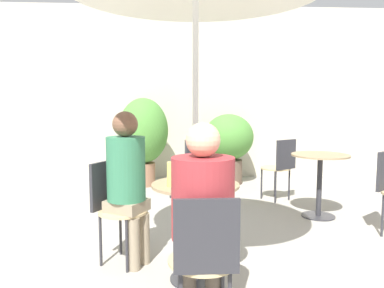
{
  "coord_description": "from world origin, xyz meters",
  "views": [
    {
      "loc": [
        -0.29,
        -2.54,
        1.33
      ],
      "look_at": [
        -0.09,
        0.56,
        0.99
      ],
      "focal_mm": 35.0,
      "sensor_mm": 36.0,
      "label": 1
    }
  ],
  "objects_px": {
    "seated_person_1": "(203,210)",
    "potted_plant_1": "(229,142)",
    "bistro_chair_1": "(205,254)",
    "cafe_table_far": "(320,171)",
    "beer_glass_1": "(171,174)",
    "beer_glass_2": "(219,177)",
    "seated_person_0": "(127,175)",
    "cafe_table_near": "(195,210)",
    "potted_plant_0": "(143,134)",
    "beer_glass_0": "(201,167)",
    "bistro_chair_0": "(114,201)",
    "bistro_chair_2": "(281,164)",
    "bistro_chair_4": "(188,162)"
  },
  "relations": [
    {
      "from": "cafe_table_far",
      "to": "bistro_chair_0",
      "type": "distance_m",
      "value": 2.47
    },
    {
      "from": "cafe_table_near",
      "to": "potted_plant_0",
      "type": "bearing_deg",
      "value": 100.23
    },
    {
      "from": "beer_glass_1",
      "to": "beer_glass_2",
      "type": "distance_m",
      "value": 0.34
    },
    {
      "from": "seated_person_1",
      "to": "beer_glass_0",
      "type": "bearing_deg",
      "value": -94.18
    },
    {
      "from": "bistro_chair_1",
      "to": "beer_glass_1",
      "type": "relative_size",
      "value": 4.79
    },
    {
      "from": "cafe_table_far",
      "to": "bistro_chair_1",
      "type": "height_order",
      "value": "bistro_chair_1"
    },
    {
      "from": "seated_person_1",
      "to": "beer_glass_2",
      "type": "height_order",
      "value": "seated_person_1"
    },
    {
      "from": "cafe_table_far",
      "to": "seated_person_1",
      "type": "distance_m",
      "value": 2.62
    },
    {
      "from": "seated_person_0",
      "to": "beer_glass_0",
      "type": "relative_size",
      "value": 6.93
    },
    {
      "from": "bistro_chair_1",
      "to": "potted_plant_1",
      "type": "distance_m",
      "value": 4.2
    },
    {
      "from": "beer_glass_0",
      "to": "beer_glass_2",
      "type": "xyz_separation_m",
      "value": [
        0.1,
        -0.31,
        -0.02
      ]
    },
    {
      "from": "bistro_chair_0",
      "to": "seated_person_0",
      "type": "distance_m",
      "value": 0.28
    },
    {
      "from": "cafe_table_far",
      "to": "seated_person_0",
      "type": "relative_size",
      "value": 0.58
    },
    {
      "from": "bistro_chair_4",
      "to": "beer_glass_2",
      "type": "relative_size",
      "value": 5.81
    },
    {
      "from": "cafe_table_far",
      "to": "beer_glass_0",
      "type": "xyz_separation_m",
      "value": [
        -1.5,
        -1.29,
        0.29
      ]
    },
    {
      "from": "seated_person_1",
      "to": "potted_plant_1",
      "type": "height_order",
      "value": "seated_person_1"
    },
    {
      "from": "bistro_chair_2",
      "to": "cafe_table_near",
      "type": "bearing_deg",
      "value": 29.31
    },
    {
      "from": "seated_person_0",
      "to": "beer_glass_1",
      "type": "xyz_separation_m",
      "value": [
        0.35,
        -0.39,
        0.07
      ]
    },
    {
      "from": "bistro_chair_0",
      "to": "potted_plant_0",
      "type": "height_order",
      "value": "potted_plant_0"
    },
    {
      "from": "seated_person_1",
      "to": "potted_plant_1",
      "type": "xyz_separation_m",
      "value": [
        0.8,
        3.98,
        -0.03
      ]
    },
    {
      "from": "bistro_chair_2",
      "to": "beer_glass_2",
      "type": "relative_size",
      "value": 5.81
    },
    {
      "from": "seated_person_1",
      "to": "bistro_chair_0",
      "type": "bearing_deg",
      "value": -56.51
    },
    {
      "from": "cafe_table_near",
      "to": "bistro_chair_0",
      "type": "distance_m",
      "value": 0.76
    },
    {
      "from": "cafe_table_near",
      "to": "beer_glass_1",
      "type": "bearing_deg",
      "value": -155.36
    },
    {
      "from": "bistro_chair_1",
      "to": "cafe_table_near",
      "type": "bearing_deg",
      "value": -90.0
    },
    {
      "from": "bistro_chair_0",
      "to": "bistro_chair_2",
      "type": "height_order",
      "value": "same"
    },
    {
      "from": "seated_person_1",
      "to": "potted_plant_1",
      "type": "bearing_deg",
      "value": -101.01
    },
    {
      "from": "beer_glass_1",
      "to": "bistro_chair_1",
      "type": "bearing_deg",
      "value": -75.44
    },
    {
      "from": "seated_person_0",
      "to": "seated_person_1",
      "type": "distance_m",
      "value": 1.06
    },
    {
      "from": "beer_glass_0",
      "to": "potted_plant_1",
      "type": "relative_size",
      "value": 0.16
    },
    {
      "from": "cafe_table_far",
      "to": "bistro_chair_4",
      "type": "height_order",
      "value": "bistro_chair_4"
    },
    {
      "from": "bistro_chair_1",
      "to": "beer_glass_0",
      "type": "relative_size",
      "value": 4.63
    },
    {
      "from": "bistro_chair_1",
      "to": "potted_plant_1",
      "type": "relative_size",
      "value": 0.74
    },
    {
      "from": "bistro_chair_2",
      "to": "seated_person_0",
      "type": "distance_m",
      "value": 2.66
    },
    {
      "from": "cafe_table_near",
      "to": "potted_plant_0",
      "type": "distance_m",
      "value": 3.36
    },
    {
      "from": "seated_person_0",
      "to": "cafe_table_near",
      "type": "bearing_deg",
      "value": -90.0
    },
    {
      "from": "beer_glass_0",
      "to": "potted_plant_1",
      "type": "xyz_separation_m",
      "value": [
        0.73,
        3.18,
        -0.14
      ]
    },
    {
      "from": "cafe_table_near",
      "to": "potted_plant_0",
      "type": "xyz_separation_m",
      "value": [
        -0.59,
        3.3,
        0.3
      ]
    },
    {
      "from": "bistro_chair_4",
      "to": "beer_glass_2",
      "type": "bearing_deg",
      "value": 44.54
    },
    {
      "from": "bistro_chair_4",
      "to": "potted_plant_0",
      "type": "distance_m",
      "value": 1.17
    },
    {
      "from": "cafe_table_far",
      "to": "potted_plant_1",
      "type": "relative_size",
      "value": 0.64
    },
    {
      "from": "cafe_table_far",
      "to": "beer_glass_0",
      "type": "distance_m",
      "value": 2.0
    },
    {
      "from": "cafe_table_far",
      "to": "beer_glass_1",
      "type": "height_order",
      "value": "beer_glass_1"
    },
    {
      "from": "bistro_chair_1",
      "to": "bistro_chair_4",
      "type": "bearing_deg",
      "value": -91.19
    },
    {
      "from": "cafe_table_near",
      "to": "potted_plant_1",
      "type": "relative_size",
      "value": 0.64
    },
    {
      "from": "seated_person_1",
      "to": "beer_glass_1",
      "type": "bearing_deg",
      "value": -71.35
    },
    {
      "from": "bistro_chair_2",
      "to": "seated_person_1",
      "type": "height_order",
      "value": "seated_person_1"
    },
    {
      "from": "bistro_chair_1",
      "to": "beer_glass_1",
      "type": "xyz_separation_m",
      "value": [
        -0.18,
        0.67,
        0.31
      ]
    },
    {
      "from": "bistro_chair_1",
      "to": "potted_plant_1",
      "type": "height_order",
      "value": "potted_plant_1"
    },
    {
      "from": "seated_person_0",
      "to": "beer_glass_0",
      "type": "xyz_separation_m",
      "value": [
        0.59,
        -0.12,
        0.08
      ]
    }
  ]
}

